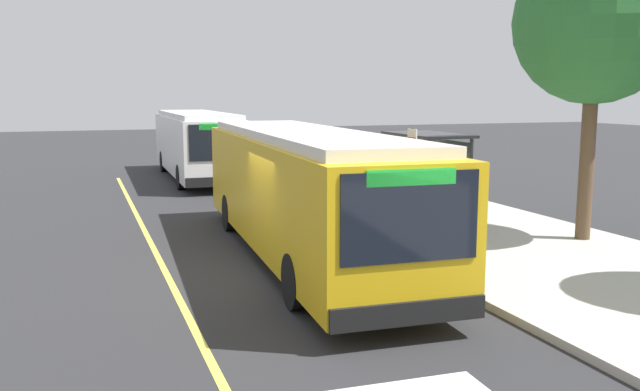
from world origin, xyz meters
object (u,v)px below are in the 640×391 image
transit_bus_second (197,142)px  route_sign_post (412,169)px  waiting_bench (430,202)px  transit_bus_main (304,188)px

transit_bus_second → route_sign_post: same height
waiting_bench → route_sign_post: route_sign_post is taller
transit_bus_main → route_sign_post: (0.06, 2.74, 0.34)m
transit_bus_second → transit_bus_main: bearing=-0.6°
transit_bus_main → transit_bus_second: (-15.36, 0.16, -0.00)m
transit_bus_second → waiting_bench: transit_bus_second is taller
transit_bus_second → waiting_bench: size_ratio=6.80×
transit_bus_main → route_sign_post: 2.76m
waiting_bench → route_sign_post: (2.59, -1.97, 1.32)m
transit_bus_main → route_sign_post: same height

